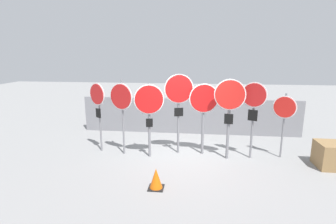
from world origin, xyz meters
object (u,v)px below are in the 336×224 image
(stop_sign_1, at_px, (121,101))
(traffic_cone_0, at_px, (156,179))
(stop_sign_4, at_px, (204,106))
(stop_sign_6, at_px, (254,103))
(stop_sign_5, at_px, (229,104))
(stop_sign_0, at_px, (98,101))
(stop_sign_7, at_px, (284,111))
(stop_sign_2, at_px, (149,106))
(stop_sign_3, at_px, (179,96))
(storage_crate, at_px, (335,155))

(stop_sign_1, xyz_separation_m, traffic_cone_0, (1.38, -2.02, -1.47))
(traffic_cone_0, bearing_deg, stop_sign_4, 64.10)
(stop_sign_6, bearing_deg, stop_sign_5, -145.00)
(stop_sign_0, bearing_deg, stop_sign_7, 33.21)
(traffic_cone_0, bearing_deg, stop_sign_0, 135.05)
(stop_sign_2, distance_m, stop_sign_4, 1.67)
(stop_sign_3, distance_m, stop_sign_5, 1.54)
(stop_sign_4, distance_m, stop_sign_7, 2.37)
(stop_sign_0, distance_m, stop_sign_6, 4.76)
(stop_sign_7, relative_size, storage_crate, 2.08)
(stop_sign_5, height_order, traffic_cone_0, stop_sign_5)
(traffic_cone_0, bearing_deg, stop_sign_7, 33.15)
(stop_sign_0, height_order, stop_sign_5, stop_sign_5)
(stop_sign_7, relative_size, traffic_cone_0, 3.94)
(stop_sign_6, bearing_deg, stop_sign_0, -157.08)
(stop_sign_0, xyz_separation_m, stop_sign_6, (4.76, -0.06, 0.05))
(stop_sign_3, height_order, storage_crate, stop_sign_3)
(stop_sign_3, xyz_separation_m, stop_sign_4, (0.76, 0.00, -0.27))
(stop_sign_5, relative_size, stop_sign_6, 1.04)
(stop_sign_1, xyz_separation_m, stop_sign_5, (3.23, -0.03, -0.02))
(stop_sign_2, distance_m, traffic_cone_0, 2.37)
(stop_sign_3, bearing_deg, stop_sign_2, -168.35)
(stop_sign_7, distance_m, storage_crate, 1.79)
(stop_sign_1, height_order, stop_sign_3, stop_sign_3)
(stop_sign_5, relative_size, traffic_cone_0, 4.81)
(stop_sign_0, relative_size, stop_sign_3, 0.88)
(stop_sign_7, bearing_deg, stop_sign_0, -149.36)
(stop_sign_2, bearing_deg, stop_sign_6, -9.62)
(stop_sign_3, xyz_separation_m, storage_crate, (4.43, -0.56, -1.49))
(stop_sign_3, bearing_deg, stop_sign_1, 174.41)
(stop_sign_2, relative_size, storage_crate, 2.37)
(stop_sign_1, bearing_deg, stop_sign_5, 20.83)
(stop_sign_4, bearing_deg, storage_crate, -15.55)
(stop_sign_2, relative_size, traffic_cone_0, 4.51)
(stop_sign_0, height_order, stop_sign_7, stop_sign_0)
(stop_sign_4, relative_size, stop_sign_7, 1.13)
(stop_sign_3, relative_size, stop_sign_7, 1.27)
(stop_sign_0, distance_m, stop_sign_3, 2.56)
(stop_sign_2, height_order, stop_sign_7, stop_sign_2)
(stop_sign_6, bearing_deg, stop_sign_3, -160.67)
(stop_sign_4, relative_size, storage_crate, 2.35)
(stop_sign_7, bearing_deg, stop_sign_4, -150.82)
(stop_sign_3, height_order, stop_sign_6, stop_sign_3)
(stop_sign_0, xyz_separation_m, stop_sign_3, (2.55, 0.11, 0.18))
(stop_sign_0, bearing_deg, stop_sign_1, 20.24)
(stop_sign_2, relative_size, stop_sign_3, 0.90)
(storage_crate, bearing_deg, stop_sign_5, 175.14)
(stop_sign_6, xyz_separation_m, stop_sign_7, (0.93, 0.14, -0.25))
(stop_sign_7, height_order, traffic_cone_0, stop_sign_7)
(stop_sign_5, bearing_deg, stop_sign_3, 175.86)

